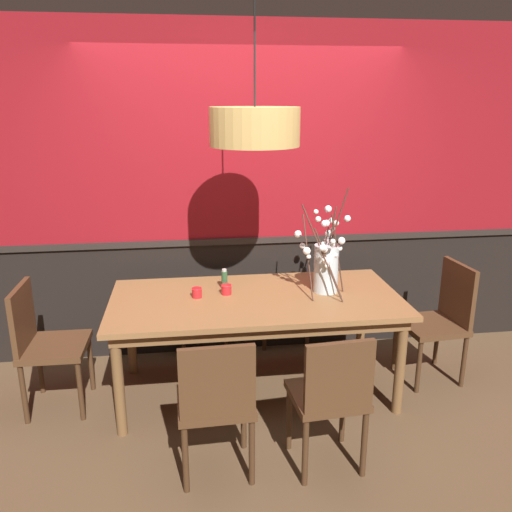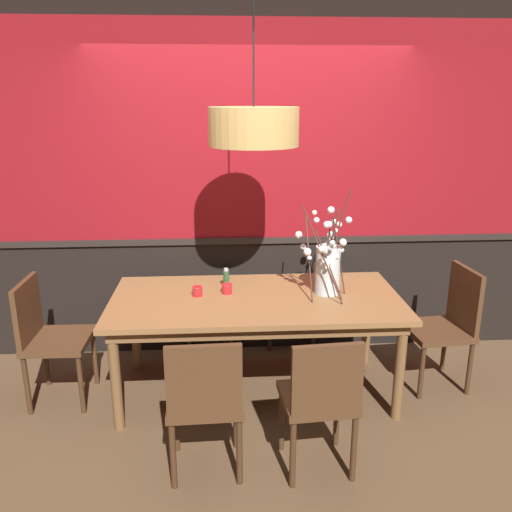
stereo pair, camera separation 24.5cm
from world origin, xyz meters
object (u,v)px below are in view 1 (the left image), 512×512
Objects in this scene: chair_head_west_end at (43,340)px; pendant_lamp at (255,127)px; chair_near_side_right at (331,394)px; candle_holder_nearer_edge at (197,293)px; chair_near_side_left at (216,400)px; condiment_bottle at (224,279)px; dining_table at (256,307)px; vase_with_blossoms at (326,265)px; candle_holder_nearer_center at (226,289)px; chair_far_side_right at (279,282)px; chair_far_side_left at (203,286)px; chair_head_east_end at (441,316)px.

pendant_lamp is (1.46, -0.08, 1.42)m from chair_head_west_end.
chair_near_side_right is 11.63× the size of candle_holder_nearer_edge.
chair_head_west_end is at bearing 153.04° from chair_near_side_right.
chair_near_side_left is 5.74× the size of condiment_bottle.
pendant_lamp is (0.40, -0.14, 1.15)m from candle_holder_nearer_edge.
chair_head_west_end is 1.03× the size of chair_near_side_left.
candle_holder_nearer_edge is at bearing 173.33° from dining_table.
vase_with_blossoms reaches higher than chair_near_side_right.
chair_near_side_right is at bearing -71.43° from dining_table.
chair_near_side_left reaches higher than candle_holder_nearer_center.
chair_far_side_right is 1.24× the size of vase_with_blossoms.
chair_far_side_left reaches higher than dining_table.
chair_far_side_left is at bearing 135.93° from vase_with_blossoms.
condiment_bottle is at bearing 174.09° from chair_head_east_end.
candle_holder_nearer_center is (-0.54, -0.84, 0.26)m from chair_far_side_right.
chair_head_west_end is 1.21× the size of vase_with_blossoms.
chair_head_east_end reaches higher than chair_near_side_right.
candle_holder_nearer_edge is at bearing 94.43° from chair_near_side_left.
candle_holder_nearer_edge is at bearing 126.91° from chair_near_side_right.
candle_holder_nearer_center is (-0.72, 0.04, -0.17)m from vase_with_blossoms.
chair_far_side_left reaches higher than chair_near_side_right.
dining_table is 2.26× the size of chair_head_west_end.
chair_near_side_left is at bearing -110.58° from chair_far_side_right.
chair_head_east_end reaches higher than condiment_bottle.
dining_table is at bearing 108.57° from chair_near_side_right.
condiment_bottle is (-0.72, 0.15, -0.13)m from vase_with_blossoms.
chair_head_east_end reaches higher than dining_table.
candle_holder_nearer_edge is at bearing 179.89° from vase_with_blossoms.
candle_holder_nearer_edge is 1.22m from pendant_lamp.
chair_near_side_left is 1.03m from candle_holder_nearer_center.
candle_holder_nearer_center is at bearing -87.72° from condiment_bottle.
condiment_bottle is at bearing -78.22° from chair_far_side_left.
candle_holder_nearer_edge is at bearing 3.00° from chair_head_west_end.
candle_holder_nearer_edge is 0.49× the size of condiment_bottle.
chair_near_side_right is 1.09m from vase_with_blossoms.
chair_far_side_right is (0.34, 0.92, -0.15)m from dining_table.
chair_far_side_left is 1.07× the size of chair_near_side_left.
vase_with_blossoms is (0.21, 0.96, 0.46)m from chair_near_side_right.
chair_head_west_end is at bearing -152.93° from chair_far_side_right.
chair_far_side_right is 1.07× the size of pendant_lamp.
pendant_lamp is at bearing -165.53° from vase_with_blossoms.
chair_far_side_left is 1.44m from chair_head_west_end.
chair_near_side_right is at bearing -62.92° from candle_holder_nearer_center.
chair_head_east_end is 6.02× the size of condiment_bottle.
chair_near_side_left is at bearing -111.08° from dining_table.
chair_far_side_right is 1.01× the size of chair_head_east_end.
chair_far_side_right is 1.94m from chair_near_side_left.
chair_head_west_end is 11.58× the size of candle_holder_nearer_center.
chair_near_side_right is (-0.03, -1.84, -0.03)m from chair_far_side_right.
chair_head_west_end is at bearing -175.82° from candle_holder_nearer_center.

